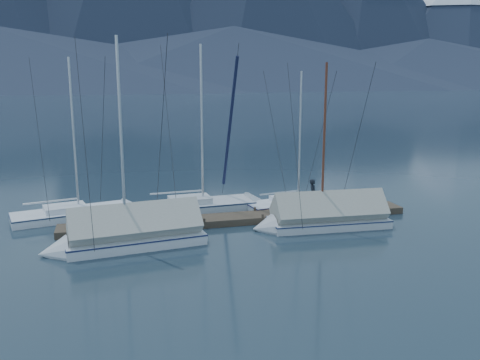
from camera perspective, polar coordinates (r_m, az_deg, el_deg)
name	(u,v)px	position (r m, az deg, el deg)	size (l,w,h in m)	color
ground	(251,233)	(24.42, 1.19, -5.99)	(1000.00, 1000.00, 0.00)	#14222E
mountain_range	(117,1)	(396.28, -13.70, 18.93)	(877.00, 584.00, 150.50)	#475675
dock	(240,220)	(26.24, 0.00, -4.47)	(18.00, 1.50, 0.54)	#382D23
mooring_posts	(231,216)	(26.05, -1.07, -4.04)	(15.12, 1.52, 0.35)	#382D23
sailboat_open_left	(88,213)	(28.44, -16.66, -3.58)	(7.17, 3.53, 9.14)	silver
sailboat_open_mid	(212,206)	(28.69, -3.15, -2.93)	(7.62, 3.22, 9.92)	silver
sailboat_open_right	(305,203)	(29.59, 7.29, -2.60)	(6.57, 3.05, 8.40)	silver
sailboat_covered_near	(319,219)	(25.54, 8.83, -4.30)	(6.95, 2.96, 8.90)	silver
sailboat_covered_far	(123,237)	(22.97, -13.04, -6.20)	(7.29, 3.20, 9.92)	silver
person	(313,194)	(27.43, 8.18, -1.59)	(0.60, 0.40, 1.65)	black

